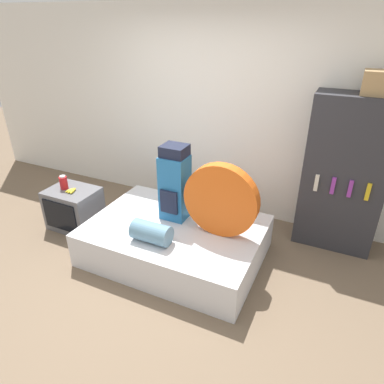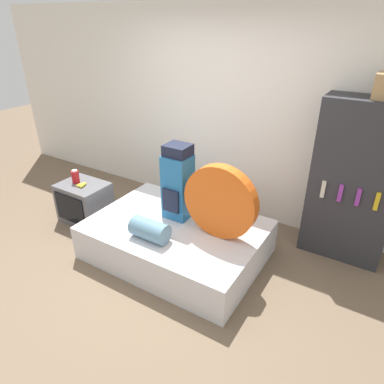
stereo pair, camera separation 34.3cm
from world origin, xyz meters
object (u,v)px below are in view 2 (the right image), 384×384
Objects in this scene: television at (85,202)px; backpack at (178,183)px; tent_bag at (220,202)px; bookshelf at (354,183)px; canister at (75,177)px; sleeping_roll at (150,230)px.

backpack is at bearing 7.33° from television.
bookshelf is at bearing 41.89° from tent_bag.
bookshelf is (1.64, 0.86, 0.07)m from backpack.
tent_bag is at bearing -138.11° from bookshelf.
bookshelf is at bearing 19.05° from television.
television is 3.50× the size of canister.
backpack is at bearing -152.29° from bookshelf.
sleeping_roll is at bearing -13.69° from canister.
backpack is at bearing 91.09° from sleeping_roll.
bookshelf is at bearing 27.71° from backpack.
television is at bearing -177.63° from tent_bag.
canister reaches higher than television.
backpack is at bearing 170.58° from tent_bag.
television is at bearing 165.45° from sleeping_roll.
backpack is 1.49m from canister.
television is (-1.93, -0.08, -0.53)m from tent_bag.
television is 0.36m from canister.
backpack is 0.61m from sleeping_roll.
television is 0.35× the size of bookshelf.
sleeping_roll is 0.66× the size of television.
sleeping_roll is (0.01, -0.53, -0.30)m from backpack.
canister is (-1.47, 0.36, 0.09)m from sleeping_roll.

